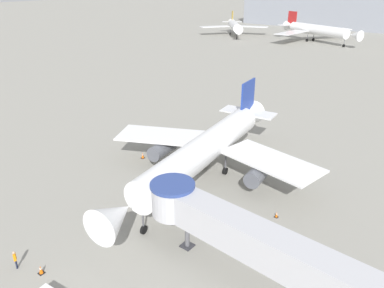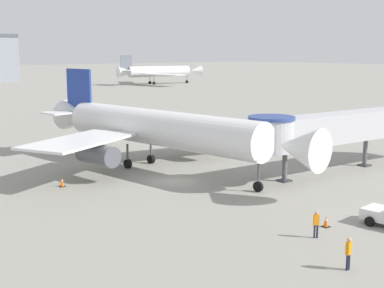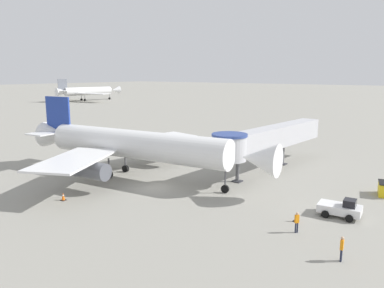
{
  "view_description": "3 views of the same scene",
  "coord_description": "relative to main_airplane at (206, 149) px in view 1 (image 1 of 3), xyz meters",
  "views": [
    {
      "loc": [
        25.2,
        -27.98,
        22.78
      ],
      "look_at": [
        -0.75,
        5.23,
        4.15
      ],
      "focal_mm": 35.0,
      "sensor_mm": 36.0,
      "label": 1
    },
    {
      "loc": [
        -28.41,
        -37.62,
        11.64
      ],
      "look_at": [
        -0.5,
        -2.96,
        3.87
      ],
      "focal_mm": 50.0,
      "sensor_mm": 36.0,
      "label": 2
    },
    {
      "loc": [
        -30.09,
        -27.92,
        12.8
      ],
      "look_at": [
        7.28,
        0.33,
        3.9
      ],
      "focal_mm": 35.0,
      "sensor_mm": 36.0,
      "label": 3
    }
  ],
  "objects": [
    {
      "name": "ground_plane",
      "position": [
        -1.37,
        -5.24,
        -4.09
      ],
      "size": [
        800.0,
        800.0,
        0.0
      ],
      "primitive_type": "plane",
      "color": "gray"
    },
    {
      "name": "background_jet_gold_tail",
      "position": [
        -65.64,
        111.24,
        0.14
      ],
      "size": [
        25.51,
        25.23,
        9.56
      ],
      "rotation": [
        0.0,
        0.0,
        0.67
      ],
      "color": "white",
      "rests_on": "ground_plane"
    },
    {
      "name": "terminal_building",
      "position": [
        -20.61,
        169.76,
        4.9
      ],
      "size": [
        137.24,
        22.83,
        17.95
      ],
      "color": "gray",
      "rests_on": "ground_plane"
    },
    {
      "name": "background_jet_red_tail",
      "position": [
        -30.92,
        115.39,
        0.57
      ],
      "size": [
        36.16,
        36.11,
        10.63
      ],
      "rotation": [
        0.0,
        0.0,
        1.19
      ],
      "color": "white",
      "rests_on": "ground_plane"
    },
    {
      "name": "ground_crew_marshaller",
      "position": [
        -3.51,
        -22.69,
        -3.07
      ],
      "size": [
        0.39,
        0.35,
        1.75
      ],
      "rotation": [
        0.0,
        0.0,
        5.7
      ],
      "color": "#1E2338",
      "rests_on": "ground_plane"
    },
    {
      "name": "traffic_cone_starboard_wing",
      "position": [
        10.69,
        -2.09,
        -3.78
      ],
      "size": [
        0.38,
        0.38,
        0.64
      ],
      "color": "black",
      "rests_on": "ground_plane"
    },
    {
      "name": "jet_bridge",
      "position": [
        12.95,
        -11.88,
        0.26
      ],
      "size": [
        24.08,
        4.79,
        6.03
      ],
      "rotation": [
        0.0,
        0.0,
        -0.07
      ],
      "color": "#B7B7BC",
      "rests_on": "ground_plane"
    },
    {
      "name": "main_airplane",
      "position": [
        0.0,
        0.0,
        0.0
      ],
      "size": [
        27.66,
        34.03,
        9.64
      ],
      "rotation": [
        0.0,
        0.0,
        0.14
      ],
      "color": "white",
      "rests_on": "ground_plane"
    },
    {
      "name": "traffic_cone_port_wing",
      "position": [
        -10.29,
        -0.64,
        -3.69
      ],
      "size": [
        0.5,
        0.5,
        0.83
      ],
      "color": "black",
      "rests_on": "ground_plane"
    },
    {
      "name": "traffic_cone_near_nose",
      "position": [
        -1.28,
        -21.77,
        -3.7
      ],
      "size": [
        0.49,
        0.49,
        0.8
      ],
      "color": "black",
      "rests_on": "ground_plane"
    }
  ]
}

